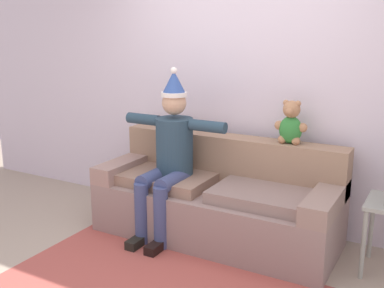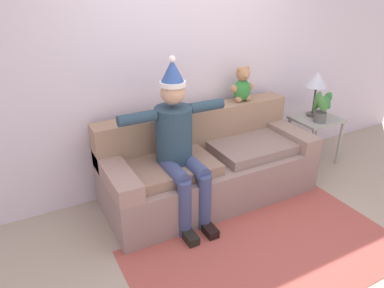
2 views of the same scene
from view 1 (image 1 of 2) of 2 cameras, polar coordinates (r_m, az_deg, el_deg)
ground_plane at (r=3.56m, az=-4.61°, el=-17.39°), size 10.00×10.00×0.00m
back_wall at (r=4.44m, az=6.32°, el=7.41°), size 7.00×0.10×2.70m
couch at (r=4.22m, az=3.23°, el=-6.90°), size 2.17×0.86×0.89m
person_seated at (r=4.14m, az=-2.86°, el=-1.03°), size 1.02×0.77×1.53m
teddy_bear at (r=4.06m, az=12.15°, el=2.42°), size 0.29×0.17×0.38m
area_rug at (r=3.56m, az=-4.52°, el=-17.27°), size 2.33×1.28×0.01m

